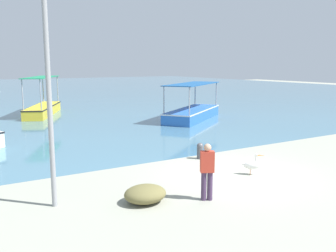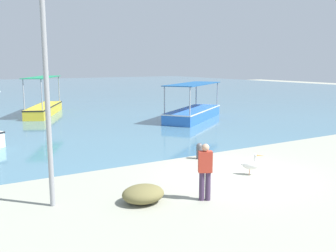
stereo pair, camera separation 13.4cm
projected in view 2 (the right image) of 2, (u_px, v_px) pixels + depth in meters
name	position (u px, v px, depth m)	size (l,w,h in m)	color
ground	(235.00, 174.00, 13.56)	(120.00, 120.00, 0.00)	gray
harbor_water	(16.00, 91.00, 54.26)	(110.00, 90.00, 0.00)	teal
fishing_boat_near_left	(193.00, 112.00, 26.74)	(6.72, 5.68, 2.56)	blue
fishing_boat_center	(44.00, 108.00, 29.16)	(4.25, 6.75, 2.95)	gold
pelican	(251.00, 165.00, 13.41)	(0.64, 0.65, 0.80)	#E0997A
lamp_post	(46.00, 79.00, 9.97)	(0.28, 0.28, 6.38)	gray
mooring_bollard	(199.00, 150.00, 15.68)	(0.27, 0.27, 0.68)	#47474C
fisherman_standing	(205.00, 170.00, 10.83)	(0.46, 0.38, 1.69)	#44304E
net_pile	(143.00, 194.00, 10.75)	(1.25, 1.06, 0.51)	brown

